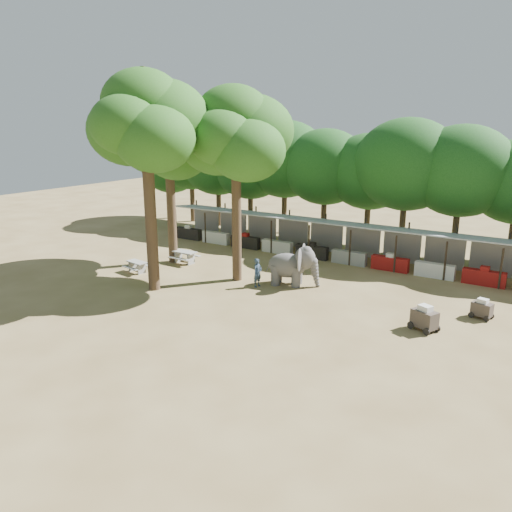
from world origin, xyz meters
The scene contains 12 objects.
ground centered at (0.00, 0.00, 0.00)m, with size 100.00×100.00×0.00m, color brown.
vendor_stalls centered at (0.00, 13.84, 1.18)m, with size 28.00×2.99×2.80m.
yard_tree_left centered at (-9.13, 7.19, 8.20)m, with size 7.10×6.90×11.02m.
yard_tree_center centered at (-6.13, 2.19, 9.21)m, with size 7.10×6.90×12.04m.
yard_tree_back centered at (-3.13, 6.19, 8.54)m, with size 7.10×6.90×11.36m.
backdrop_trees centered at (0.00, 19.00, 5.51)m, with size 46.46×5.95×8.33m.
elephant centered at (0.33, 6.94, 1.20)m, with size 3.22×2.37×2.39m.
handler centered at (-1.24, 5.54, 0.84)m, with size 0.60×0.40×1.68m, color #26384C.
picnic_table_near centered at (-9.23, 3.82, 0.47)m, with size 1.63×1.51×0.72m.
picnic_table_far centered at (-8.09, 7.10, 0.55)m, with size 1.68×1.52×0.83m.
cart_front centered at (8.58, 4.32, 0.60)m, with size 1.46×1.25×1.21m.
cart_back centered at (10.56, 7.34, 0.49)m, with size 1.14×0.88×0.99m.
Camera 1 is at (13.53, -17.76, 9.23)m, focal length 35.00 mm.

